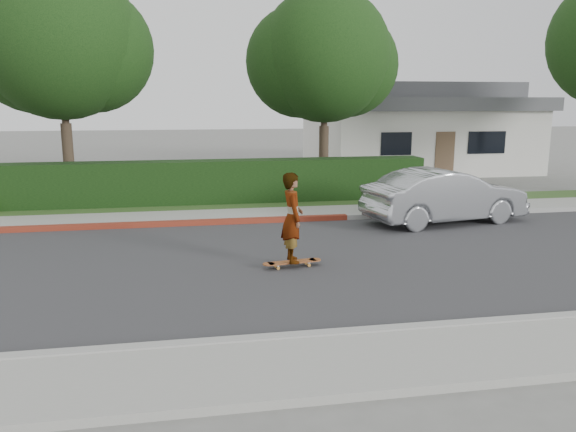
% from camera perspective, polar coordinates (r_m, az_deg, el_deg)
% --- Properties ---
extents(ground, '(120.00, 120.00, 0.00)m').
position_cam_1_polar(ground, '(12.50, 6.72, -4.37)').
color(ground, slate).
rests_on(ground, ground).
extents(road, '(60.00, 8.00, 0.01)m').
position_cam_1_polar(road, '(12.49, 6.72, -4.35)').
color(road, '#2D2D30').
rests_on(road, ground).
extents(curb_near, '(60.00, 0.20, 0.15)m').
position_cam_1_polar(curb_near, '(8.85, 14.57, -10.99)').
color(curb_near, '#9E9E99').
rests_on(curb_near, ground).
extents(sidewalk_near, '(60.00, 1.60, 0.12)m').
position_cam_1_polar(sidewalk_near, '(8.12, 17.27, -13.38)').
color(sidewalk_near, gray).
rests_on(sidewalk_near, ground).
extents(curb_far, '(60.00, 0.20, 0.15)m').
position_cam_1_polar(curb_far, '(16.33, 2.56, -0.25)').
color(curb_far, '#9E9E99').
rests_on(curb_far, ground).
extents(curb_red_section, '(12.00, 0.21, 0.15)m').
position_cam_1_polar(curb_red_section, '(16.00, -15.18, -0.88)').
color(curb_red_section, maroon).
rests_on(curb_red_section, ground).
extents(sidewalk_far, '(60.00, 1.60, 0.12)m').
position_cam_1_polar(sidewalk_far, '(17.19, 1.90, 0.31)').
color(sidewalk_far, gray).
rests_on(sidewalk_far, ground).
extents(planting_strip, '(60.00, 1.60, 0.10)m').
position_cam_1_polar(planting_strip, '(18.73, 0.88, 1.21)').
color(planting_strip, '#2D4C1E').
rests_on(planting_strip, ground).
extents(hedge, '(15.00, 1.00, 1.50)m').
position_cam_1_polar(hedge, '(18.88, -8.45, 3.32)').
color(hedge, black).
rests_on(hedge, ground).
extents(tree_left, '(5.99, 5.21, 8.00)m').
position_cam_1_polar(tree_left, '(20.64, -22.13, 15.89)').
color(tree_left, '#33261C').
rests_on(tree_left, ground).
extents(tree_center, '(5.66, 4.84, 7.44)m').
position_cam_1_polar(tree_center, '(21.33, 3.60, 15.54)').
color(tree_center, '#33261C').
rests_on(tree_center, ground).
extents(house, '(10.60, 8.60, 4.30)m').
position_cam_1_polar(house, '(29.84, 12.72, 8.75)').
color(house, beige).
rests_on(house, ground).
extents(skateboard, '(1.30, 0.43, 0.12)m').
position_cam_1_polar(skateboard, '(11.77, 0.43, -4.72)').
color(skateboard, '#C48135').
rests_on(skateboard, ground).
extents(skateboarder, '(0.46, 0.69, 1.87)m').
position_cam_1_polar(skateboarder, '(11.54, 0.44, -0.17)').
color(skateboarder, white).
rests_on(skateboarder, skateboard).
extents(car_silver, '(4.91, 2.47, 1.55)m').
position_cam_1_polar(car_silver, '(16.58, 15.66, 1.96)').
color(car_silver, '#A3A5A9').
rests_on(car_silver, ground).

